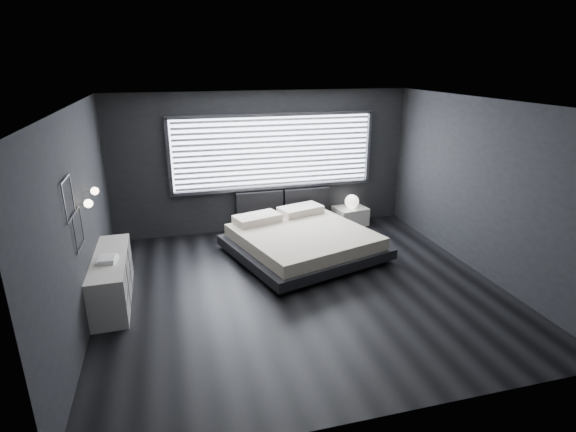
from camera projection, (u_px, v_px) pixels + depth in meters
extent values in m
plane|color=black|center=(302.00, 288.00, 6.96)|extent=(6.00, 6.00, 0.00)
plane|color=silver|center=(304.00, 103.00, 6.04)|extent=(6.00, 6.00, 0.00)
cube|color=black|center=(264.00, 162.00, 9.01)|extent=(6.00, 0.04, 2.80)
cube|color=black|center=(392.00, 292.00, 3.99)|extent=(6.00, 0.04, 2.80)
cube|color=black|center=(80.00, 220.00, 5.78)|extent=(0.04, 5.50, 2.80)
cube|color=black|center=(481.00, 188.00, 7.23)|extent=(0.04, 5.50, 2.80)
cube|color=white|center=(274.00, 152.00, 8.97)|extent=(4.00, 0.02, 1.38)
cube|color=#47474C|center=(169.00, 157.00, 8.45)|extent=(0.06, 0.08, 1.48)
cube|color=#47474C|center=(368.00, 147.00, 9.44)|extent=(0.06, 0.08, 1.48)
cube|color=#47474C|center=(273.00, 115.00, 8.70)|extent=(4.14, 0.08, 0.06)
cube|color=#47474C|center=(274.00, 187.00, 9.19)|extent=(4.14, 0.08, 0.06)
cube|color=silver|center=(274.00, 152.00, 8.92)|extent=(3.94, 0.03, 1.32)
cube|color=black|center=(260.00, 204.00, 9.15)|extent=(0.96, 0.16, 0.52)
cube|color=black|center=(306.00, 200.00, 9.40)|extent=(0.96, 0.16, 0.52)
cylinder|color=silver|center=(82.00, 204.00, 5.77)|extent=(0.10, 0.02, 0.02)
sphere|color=#FFE5B7|center=(88.00, 203.00, 5.78)|extent=(0.11, 0.11, 0.11)
cylinder|color=silver|center=(89.00, 191.00, 6.31)|extent=(0.10, 0.02, 0.02)
sphere|color=#FFE5B7|center=(95.00, 191.00, 6.33)|extent=(0.11, 0.11, 0.11)
cube|color=#47474C|center=(65.00, 179.00, 5.06)|extent=(0.01, 0.46, 0.02)
cube|color=#47474C|center=(72.00, 218.00, 5.21)|extent=(0.01, 0.46, 0.02)
cube|color=#47474C|center=(72.00, 193.00, 5.34)|extent=(0.01, 0.02, 0.46)
cube|color=#47474C|center=(64.00, 205.00, 4.92)|extent=(0.01, 0.02, 0.46)
cube|color=#47474C|center=(75.00, 212.00, 5.44)|extent=(0.01, 0.46, 0.02)
cube|color=#47474C|center=(81.00, 247.00, 5.59)|extent=(0.01, 0.46, 0.02)
cube|color=#47474C|center=(81.00, 223.00, 5.72)|extent=(0.01, 0.02, 0.46)
cube|color=#47474C|center=(75.00, 236.00, 5.30)|extent=(0.01, 0.02, 0.46)
cube|color=black|center=(281.00, 288.00, 6.86)|extent=(0.16, 0.16, 0.09)
cube|color=black|center=(381.00, 259.00, 7.89)|extent=(0.16, 0.16, 0.09)
cube|color=black|center=(230.00, 248.00, 8.34)|extent=(0.16, 0.16, 0.09)
cube|color=black|center=(320.00, 227.00, 9.36)|extent=(0.16, 0.16, 0.09)
cube|color=black|center=(303.00, 247.00, 8.07)|extent=(2.93, 2.86, 0.17)
cube|color=beige|center=(304.00, 237.00, 8.01)|extent=(2.64, 2.64, 0.22)
cube|color=beige|center=(257.00, 219.00, 8.38)|extent=(0.94, 0.68, 0.14)
cube|color=beige|center=(301.00, 210.00, 8.86)|extent=(0.94, 0.68, 0.14)
cube|color=silver|center=(350.00, 216.00, 9.63)|extent=(0.72, 0.63, 0.37)
sphere|color=white|center=(352.00, 201.00, 9.48)|extent=(0.29, 0.29, 0.29)
cube|color=silver|center=(112.00, 278.00, 6.52)|extent=(0.52, 1.75, 0.70)
cube|color=#47474C|center=(130.00, 276.00, 6.58)|extent=(0.04, 1.72, 0.68)
cube|color=white|center=(107.00, 260.00, 6.25)|extent=(0.29, 0.35, 0.04)
cube|color=white|center=(107.00, 258.00, 6.23)|extent=(0.22, 0.29, 0.03)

